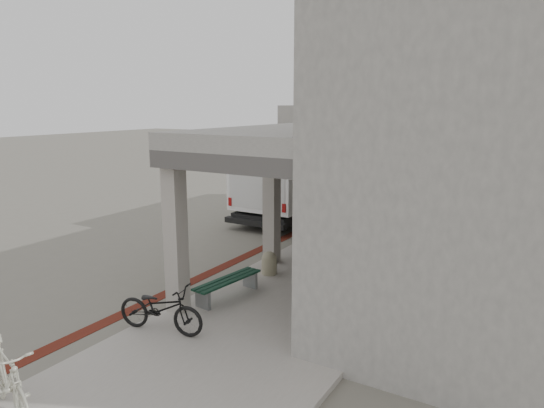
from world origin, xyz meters
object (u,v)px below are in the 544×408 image
Objects in this scene: fedex_truck at (305,169)px; bench at (228,284)px; bicycle_cream at (8,380)px; utility_cabinet at (336,260)px; bicycle_black at (161,308)px.

bench is at bearing -73.57° from fedex_truck.
fedex_truck is 4.41× the size of bicycle_cream.
utility_cabinet is 4.85m from bicycle_black.
fedex_truck is 12.03m from bicycle_black.
bench is 1.04× the size of bicycle_cream.
bench is 2.12m from bicycle_black.
fedex_truck is at bearing 115.22° from utility_cabinet.
bicycle_black is at bearing 16.05° from bicycle_cream.
utility_cabinet reaches higher than bench.
bench is at bearing 14.95° from bicycle_cream.
fedex_truck is 4.45× the size of bicycle_black.
utility_cabinet reaches higher than bicycle_black.
fedex_truck is 7.76× the size of utility_cabinet.
bicycle_black is at bearing -76.92° from fedex_truck.
bicycle_black is 0.99× the size of bicycle_cream.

